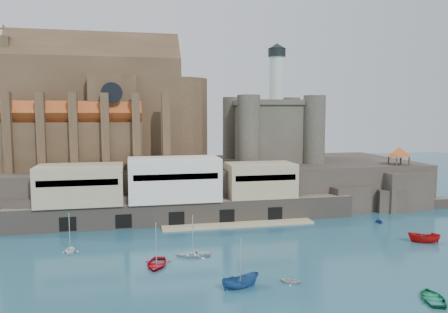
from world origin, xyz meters
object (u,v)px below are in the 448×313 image
castle_keep (271,127)px  boat_2 (240,288)px  church (105,112)px  pavilion (399,153)px  boat_0 (156,266)px  boat_1 (290,283)px

castle_keep → boat_2: size_ratio=5.66×
church → pavilion: 68.65m
pavilion → boat_2: (-47.20, -37.80, -12.73)m
pavilion → boat_0: bearing=-154.2°
pavilion → boat_1: pavilion is taller
boat_0 → castle_keep: bearing=66.1°
boat_0 → boat_2: (9.90, -10.20, 0.00)m
boat_0 → church: bearing=114.0°
boat_2 → boat_0: bearing=31.5°
castle_keep → boat_2: bearing=-111.9°
boat_2 → pavilion: bearing=-63.9°
boat_1 → church: bearing=54.1°
pavilion → boat_2: bearing=-141.3°
boat_2 → castle_keep: bearing=-34.5°
church → castle_keep: church is taller
boat_0 → boat_1: (16.59, -10.15, 0.00)m
boat_0 → boat_1: 19.45m
boat_0 → boat_2: bearing=-33.6°
church → pavilion: (66.13, -15.85, -9.40)m
boat_1 → pavilion: bearing=-18.5°
church → pavilion: size_ratio=7.34×
boat_1 → boat_0: bearing=87.1°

